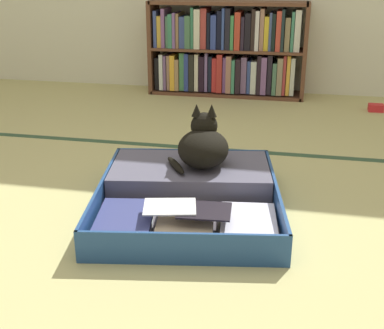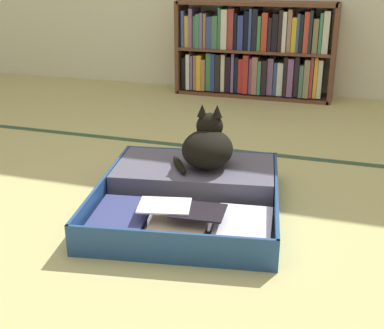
% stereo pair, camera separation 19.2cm
% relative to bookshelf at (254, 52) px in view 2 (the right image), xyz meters
% --- Properties ---
extents(ground_plane, '(10.00, 10.00, 0.00)m').
position_rel_bookshelf_xyz_m(ground_plane, '(0.00, -2.25, -0.33)').
color(ground_plane, tan).
extents(tatami_border, '(4.80, 0.05, 0.00)m').
position_rel_bookshelf_xyz_m(tatami_border, '(0.00, -1.28, -0.33)').
color(tatami_border, '#304D34').
rests_on(tatami_border, ground_plane).
extents(bookshelf, '(1.18, 0.27, 0.69)m').
position_rel_bookshelf_xyz_m(bookshelf, '(0.00, 0.00, 0.00)').
color(bookshelf, brown).
rests_on(bookshelf, ground_plane).
extents(open_suitcase, '(0.84, 0.93, 0.12)m').
position_rel_bookshelf_xyz_m(open_suitcase, '(0.13, -1.96, -0.28)').
color(open_suitcase, navy).
rests_on(open_suitcase, ground_plane).
extents(black_cat, '(0.30, 0.30, 0.26)m').
position_rel_bookshelf_xyz_m(black_cat, '(0.16, -1.82, -0.12)').
color(black_cat, black).
rests_on(black_cat, open_suitcase).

